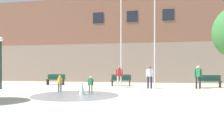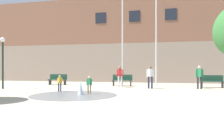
{
  "view_description": "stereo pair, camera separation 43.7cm",
  "coord_description": "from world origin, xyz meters",
  "px_view_note": "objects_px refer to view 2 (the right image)",
  "views": [
    {
      "loc": [
        2.11,
        -6.49,
        1.39
      ],
      "look_at": [
        -0.57,
        7.55,
        1.3
      ],
      "focal_mm": 35.0,
      "sensor_mm": 36.0,
      "label": 1
    },
    {
      "loc": [
        2.54,
        -6.4,
        1.39
      ],
      "look_at": [
        -0.57,
        7.55,
        1.3
      ],
      "focal_mm": 35.0,
      "sensor_mm": 36.0,
      "label": 2
    }
  ],
  "objects_px": {
    "park_bench_left_of_flagpoles": "(122,80)",
    "flagpole_right": "(157,30)",
    "teen_by_trashcan": "(150,75)",
    "lamp_post_left_lane": "(3,55)",
    "child_in_fountain": "(89,84)",
    "adult_in_red": "(120,75)",
    "park_bench_far_left": "(58,79)",
    "flagpole_left": "(123,31)",
    "park_bench_under_left_flagpole": "(212,81)",
    "adult_watching": "(199,75)",
    "child_running": "(60,82)"
  },
  "relations": [
    {
      "from": "park_bench_far_left",
      "to": "adult_watching",
      "type": "xyz_separation_m",
      "value": [
        11.27,
        -1.49,
        0.45
      ]
    },
    {
      "from": "lamp_post_left_lane",
      "to": "flagpole_left",
      "type": "bearing_deg",
      "value": 32.71
    },
    {
      "from": "teen_by_trashcan",
      "to": "child_running",
      "type": "distance_m",
      "value": 6.18
    },
    {
      "from": "teen_by_trashcan",
      "to": "flagpole_left",
      "type": "xyz_separation_m",
      "value": [
        -2.35,
        2.35,
        3.53
      ]
    },
    {
      "from": "park_bench_left_of_flagpoles",
      "to": "lamp_post_left_lane",
      "type": "bearing_deg",
      "value": -150.44
    },
    {
      "from": "flagpole_right",
      "to": "teen_by_trashcan",
      "type": "bearing_deg",
      "value": -99.27
    },
    {
      "from": "adult_watching",
      "to": "lamp_post_left_lane",
      "type": "relative_size",
      "value": 0.45
    },
    {
      "from": "park_bench_under_left_flagpole",
      "to": "adult_in_red",
      "type": "distance_m",
      "value": 6.73
    },
    {
      "from": "park_bench_far_left",
      "to": "lamp_post_left_lane",
      "type": "relative_size",
      "value": 0.45
    },
    {
      "from": "child_running",
      "to": "flagpole_right",
      "type": "distance_m",
      "value": 8.81
    },
    {
      "from": "adult_in_red",
      "to": "lamp_post_left_lane",
      "type": "bearing_deg",
      "value": -69.29
    },
    {
      "from": "park_bench_under_left_flagpole",
      "to": "teen_by_trashcan",
      "type": "height_order",
      "value": "teen_by_trashcan"
    },
    {
      "from": "park_bench_far_left",
      "to": "child_running",
      "type": "distance_m",
      "value": 5.73
    },
    {
      "from": "park_bench_far_left",
      "to": "child_in_fountain",
      "type": "distance_m",
      "value": 7.79
    },
    {
      "from": "teen_by_trashcan",
      "to": "park_bench_under_left_flagpole",
      "type": "bearing_deg",
      "value": -94.86
    },
    {
      "from": "teen_by_trashcan",
      "to": "adult_in_red",
      "type": "height_order",
      "value": "same"
    },
    {
      "from": "park_bench_far_left",
      "to": "adult_watching",
      "type": "bearing_deg",
      "value": -7.51
    },
    {
      "from": "park_bench_far_left",
      "to": "lamp_post_left_lane",
      "type": "height_order",
      "value": "lamp_post_left_lane"
    },
    {
      "from": "park_bench_under_left_flagpole",
      "to": "park_bench_left_of_flagpoles",
      "type": "bearing_deg",
      "value": 179.09
    },
    {
      "from": "child_running",
      "to": "adult_watching",
      "type": "height_order",
      "value": "adult_watching"
    },
    {
      "from": "flagpole_right",
      "to": "flagpole_left",
      "type": "bearing_deg",
      "value": -180.0
    },
    {
      "from": "lamp_post_left_lane",
      "to": "flagpole_right",
      "type": "bearing_deg",
      "value": 25.22
    },
    {
      "from": "flagpole_right",
      "to": "child_in_fountain",
      "type": "bearing_deg",
      "value": -118.0
    },
    {
      "from": "child_in_fountain",
      "to": "flagpole_left",
      "type": "height_order",
      "value": "flagpole_left"
    },
    {
      "from": "teen_by_trashcan",
      "to": "flagpole_right",
      "type": "xyz_separation_m",
      "value": [
        0.38,
        2.35,
        3.51
      ]
    },
    {
      "from": "teen_by_trashcan",
      "to": "flagpole_right",
      "type": "height_order",
      "value": "flagpole_right"
    },
    {
      "from": "park_bench_under_left_flagpole",
      "to": "adult_watching",
      "type": "relative_size",
      "value": 1.01
    },
    {
      "from": "lamp_post_left_lane",
      "to": "teen_by_trashcan",
      "type": "bearing_deg",
      "value": 14.09
    },
    {
      "from": "child_running",
      "to": "flagpole_right",
      "type": "bearing_deg",
      "value": 152.16
    },
    {
      "from": "park_bench_under_left_flagpole",
      "to": "adult_in_red",
      "type": "height_order",
      "value": "adult_in_red"
    },
    {
      "from": "child_running",
      "to": "flagpole_left",
      "type": "bearing_deg",
      "value": 169.86
    },
    {
      "from": "teen_by_trashcan",
      "to": "adult_watching",
      "type": "xyz_separation_m",
      "value": [
        3.31,
        0.42,
        0.0
      ]
    },
    {
      "from": "park_bench_under_left_flagpole",
      "to": "lamp_post_left_lane",
      "type": "xyz_separation_m",
      "value": [
        -14.23,
        -4.18,
        1.86
      ]
    },
    {
      "from": "flagpole_right",
      "to": "lamp_post_left_lane",
      "type": "bearing_deg",
      "value": -154.78
    },
    {
      "from": "child_in_fountain",
      "to": "flagpole_right",
      "type": "bearing_deg",
      "value": 77.48
    },
    {
      "from": "park_bench_far_left",
      "to": "child_running",
      "type": "relative_size",
      "value": 1.62
    },
    {
      "from": "park_bench_left_of_flagpoles",
      "to": "flagpole_right",
      "type": "height_order",
      "value": "flagpole_right"
    },
    {
      "from": "teen_by_trashcan",
      "to": "adult_watching",
      "type": "distance_m",
      "value": 3.33
    },
    {
      "from": "park_bench_under_left_flagpole",
      "to": "child_in_fountain",
      "type": "bearing_deg",
      "value": -141.74
    },
    {
      "from": "teen_by_trashcan",
      "to": "lamp_post_left_lane",
      "type": "xyz_separation_m",
      "value": [
        -9.86,
        -2.48,
        1.41
      ]
    },
    {
      "from": "adult_watching",
      "to": "flagpole_left",
      "type": "relative_size",
      "value": 0.19
    },
    {
      "from": "flagpole_left",
      "to": "child_in_fountain",
      "type": "bearing_deg",
      "value": -96.4
    },
    {
      "from": "park_bench_far_left",
      "to": "flagpole_left",
      "type": "height_order",
      "value": "flagpole_left"
    },
    {
      "from": "flagpole_left",
      "to": "lamp_post_left_lane",
      "type": "xyz_separation_m",
      "value": [
        -7.52,
        -4.83,
        -2.12
      ]
    },
    {
      "from": "park_bench_left_of_flagpoles",
      "to": "flagpole_right",
      "type": "xyz_separation_m",
      "value": [
        2.68,
        0.54,
        3.97
      ]
    },
    {
      "from": "park_bench_left_of_flagpoles",
      "to": "teen_by_trashcan",
      "type": "height_order",
      "value": "teen_by_trashcan"
    },
    {
      "from": "lamp_post_left_lane",
      "to": "adult_in_red",
      "type": "bearing_deg",
      "value": 20.69
    },
    {
      "from": "park_bench_far_left",
      "to": "adult_in_red",
      "type": "distance_m",
      "value": 5.95
    },
    {
      "from": "park_bench_left_of_flagpoles",
      "to": "child_in_fountain",
      "type": "height_order",
      "value": "child_in_fountain"
    },
    {
      "from": "park_bench_under_left_flagpole",
      "to": "adult_watching",
      "type": "xyz_separation_m",
      "value": [
        -1.06,
        -1.28,
        0.45
      ]
    }
  ]
}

